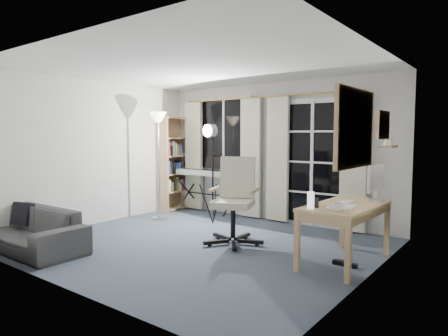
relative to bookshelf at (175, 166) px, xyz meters
The scene contains 17 objects.
floor 2.88m from the bookshelf, 39.30° to the right, with size 4.50×4.00×0.02m, color #3B4457.
window 1.26m from the bookshelf, 12.41° to the left, with size 1.20×0.08×1.40m.
french_door 2.89m from the bookshelf, ahead, with size 1.32×0.09×2.11m.
curtains 2.00m from the bookshelf, ahead, with size 3.60×0.07×2.13m.
bookshelf is the anchor object (origin of this frame).
torchiere_lamp 1.22m from the bookshelf, 62.35° to the right, with size 0.35×0.35×1.89m.
keyboard_piano 0.94m from the bookshelf, ahead, with size 1.41×0.69×1.02m.
studio_light 1.55m from the bookshelf, 21.96° to the right, with size 0.34×0.34×1.71m.
office_chair 2.78m from the bookshelf, 28.56° to the right, with size 0.83×0.80×1.19m.
desk 4.23m from the bookshelf, 18.41° to the right, with size 0.70×1.32×0.69m.
monitor 4.29m from the bookshelf, 11.86° to the right, with size 0.17×0.50×0.43m.
desk_clutter 4.25m from the bookshelf, 21.46° to the right, with size 0.43×0.78×0.88m.
mug 4.49m from the bookshelf, 24.06° to the right, with size 0.11×0.09×0.11m, color silver.
wall_mirror 4.87m from the bookshelf, 25.66° to the right, with size 0.04×0.94×0.74m.
framed_print 4.57m from the bookshelf, 15.26° to the right, with size 0.03×0.42×0.32m.
wall_shelf 4.37m from the bookshelf, ahead, with size 0.16×0.30×0.18m.
sofa 3.36m from the bookshelf, 81.60° to the right, with size 1.84×0.55×0.72m.
Camera 1 is at (3.50, -4.08, 1.48)m, focal length 32.00 mm.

